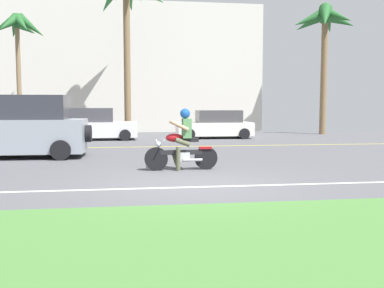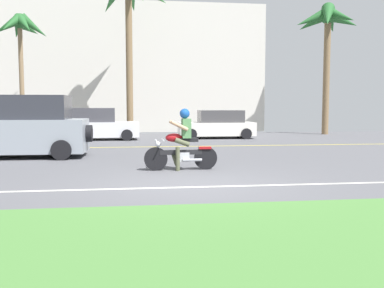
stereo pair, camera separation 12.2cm
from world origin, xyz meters
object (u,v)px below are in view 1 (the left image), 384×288
(parked_car_2, at_px, (215,125))
(palm_tree_1, at_px, (18,31))
(motorcyclist, at_px, (182,144))
(suv_nearby, at_px, (13,128))
(parked_car_1, at_px, (91,125))
(palm_tree_2, at_px, (325,25))

(parked_car_2, height_order, palm_tree_1, palm_tree_1)
(motorcyclist, bearing_deg, suv_nearby, 145.48)
(suv_nearby, bearing_deg, parked_car_1, 75.48)
(motorcyclist, xyz_separation_m, parked_car_1, (-3.33, 10.85, 0.06))
(motorcyclist, xyz_separation_m, suv_nearby, (-5.21, 3.59, 0.30))
(motorcyclist, bearing_deg, palm_tree_2, 52.87)
(parked_car_2, bearing_deg, parked_car_1, -176.29)
(parked_car_2, bearing_deg, motorcyclist, -105.57)
(motorcyclist, relative_size, suv_nearby, 0.40)
(suv_nearby, relative_size, parked_car_2, 1.24)
(motorcyclist, distance_m, palm_tree_1, 16.59)
(parked_car_2, distance_m, palm_tree_1, 12.06)
(suv_nearby, height_order, parked_car_1, suv_nearby)
(parked_car_1, distance_m, palm_tree_1, 7.22)
(suv_nearby, bearing_deg, motorcyclist, -34.52)
(parked_car_1, height_order, palm_tree_2, palm_tree_2)
(motorcyclist, height_order, palm_tree_2, palm_tree_2)
(palm_tree_2, bearing_deg, parked_car_1, -168.84)
(suv_nearby, xyz_separation_m, parked_car_1, (1.88, 7.26, -0.25))
(parked_car_2, xyz_separation_m, palm_tree_1, (-10.60, 2.64, 5.12))
(motorcyclist, bearing_deg, parked_car_1, 107.08)
(suv_nearby, height_order, palm_tree_2, palm_tree_2)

